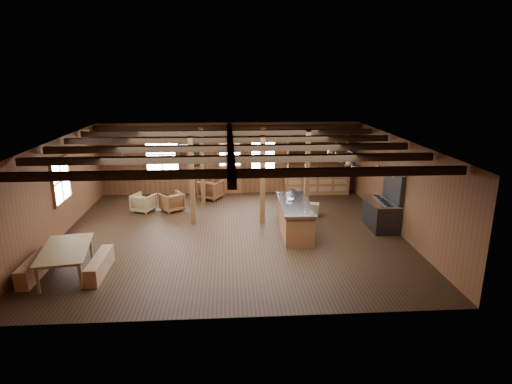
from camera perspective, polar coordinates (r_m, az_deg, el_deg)
room at (r=12.38m, az=-3.36°, el=0.41°), size 10.04×9.04×2.84m
ceiling_joists at (r=12.28m, az=-3.47°, el=6.40°), size 9.80×8.82×0.18m
timber_posts at (r=14.41m, az=-1.37°, el=2.64°), size 3.95×2.35×2.80m
back_door at (r=16.82m, az=-3.48°, el=2.72°), size 1.02×0.08×2.15m
window_back_left at (r=16.88m, az=-12.41°, el=4.92°), size 1.32×0.06×1.32m
window_back_right at (r=16.74m, az=0.95°, el=5.20°), size 1.02×0.06×1.32m
window_left at (r=13.72m, az=-24.60°, el=1.37°), size 0.14×1.24×1.32m
notice_boards at (r=16.73m, az=-8.68°, el=5.15°), size 1.08×0.03×0.90m
back_counter at (r=17.01m, az=8.08°, el=1.76°), size 2.55×0.60×2.45m
pendant_lamps at (r=13.34m, az=-13.21°, el=4.90°), size 1.86×2.36×0.66m
pot_rack at (r=13.00m, az=11.34°, el=4.74°), size 0.41×3.00×0.44m
kitchen_island at (r=12.80m, az=5.17°, el=-3.43°), size 0.92×2.51×1.20m
step_stool at (r=14.42m, az=7.51°, el=-2.35°), size 0.57×0.46×0.44m
commercial_range at (r=13.69m, az=16.56°, el=-2.20°), size 0.78×1.49×1.84m
dining_table at (r=11.20m, az=-23.76°, el=-8.46°), size 1.35×2.05×0.67m
bench_wall at (r=11.52m, az=-27.25°, el=-8.82°), size 0.31×1.64×0.45m
bench_aisle at (r=11.02m, az=-20.10°, el=-9.14°), size 0.29×1.55×0.43m
armchair_a at (r=15.10m, az=-11.14°, el=-1.28°), size 0.97×0.97×0.64m
armchair_b at (r=16.27m, az=-5.99°, el=0.35°), size 1.08×1.09×0.73m
armchair_c at (r=15.25m, az=-14.74°, el=-1.38°), size 0.90×0.91×0.63m
counter_pot at (r=13.46m, az=4.67°, el=-0.01°), size 0.29×0.29×0.17m
bowl at (r=12.84m, az=4.54°, el=-1.04°), size 0.28×0.28×0.06m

